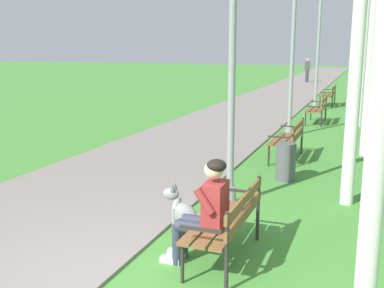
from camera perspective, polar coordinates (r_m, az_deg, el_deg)
The scene contains 13 objects.
paved_path at distance 28.06m, azimuth 12.22°, elevation 6.65°, with size 3.63×60.00×0.04m, color gray.
park_bench_near at distance 5.40m, azimuth 4.56°, elevation -9.09°, with size 0.55×1.50×0.85m.
park_bench_mid at distance 10.33m, azimuth 11.85°, elevation 0.85°, with size 0.55×1.50×0.85m.
park_bench_far at distance 15.52m, azimuth 15.24°, elevation 4.32°, with size 0.55×1.50×0.85m.
park_bench_furthest at distance 20.30m, azimuth 16.51°, elevation 5.93°, with size 0.55×1.50×0.85m.
person_seated_on_near_bench at distance 5.21m, azimuth 1.72°, elevation -7.88°, with size 0.74×0.49×1.25m.
dog_grey at distance 6.12m, azimuth -0.47°, elevation -9.01°, with size 0.83×0.30×0.71m.
lamp_post_near at distance 7.01m, azimuth 4.91°, elevation 8.16°, with size 0.24×0.24×3.84m.
lamp_post_mid at distance 12.96m, azimuth 12.27°, elevation 11.66°, with size 0.24×0.24×4.75m.
lamp_post_far at distance 18.44m, azimuth 15.24°, elevation 11.52°, with size 0.24×0.24×4.76m.
birch_tree_fifth at distance 18.83m, azimuth 21.83°, elevation 15.95°, with size 1.63×1.42×5.52m.
litter_bin at distance 8.76m, azimuth 11.46°, elevation -2.18°, with size 0.36×0.36×0.70m, color #515156.
pedestrian_distant at distance 33.34m, azimuth 13.97°, elevation 8.77°, with size 0.32×0.22×1.65m.
Camera 1 is at (2.06, -3.63, 2.44)m, focal length 43.43 mm.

